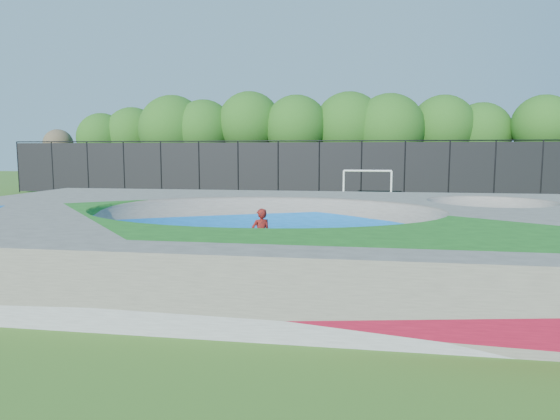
% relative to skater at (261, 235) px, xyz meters
% --- Properties ---
extents(ground, '(120.00, 120.00, 0.00)m').
position_rel_skater_xyz_m(ground, '(-0.08, 0.85, -0.80)').
color(ground, '#36631B').
rests_on(ground, ground).
extents(skate_deck, '(22.00, 14.00, 1.50)m').
position_rel_skater_xyz_m(skate_deck, '(-0.08, 0.85, -0.05)').
color(skate_deck, gray).
rests_on(skate_deck, ground).
extents(skater, '(0.70, 0.64, 1.59)m').
position_rel_skater_xyz_m(skater, '(0.00, 0.00, 0.00)').
color(skater, red).
rests_on(skater, ground).
extents(skateboard, '(0.80, 0.54, 0.05)m').
position_rel_skater_xyz_m(skateboard, '(0.00, 0.00, -0.77)').
color(skateboard, black).
rests_on(skateboard, ground).
extents(soccer_goal, '(3.14, 0.12, 2.07)m').
position_rel_skater_xyz_m(soccer_goal, '(3.31, 18.33, 0.64)').
color(soccer_goal, white).
rests_on(soccer_goal, ground).
extents(fence, '(48.09, 0.09, 4.04)m').
position_rel_skater_xyz_m(fence, '(-0.08, 21.85, 1.30)').
color(fence, black).
rests_on(fence, ground).
extents(treeline, '(52.71, 7.42, 8.14)m').
position_rel_skater_xyz_m(treeline, '(2.52, 26.66, 4.23)').
color(treeline, '#472C23').
rests_on(treeline, ground).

